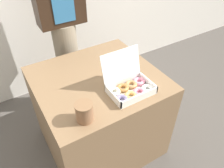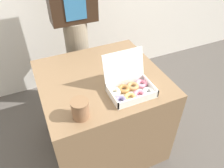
# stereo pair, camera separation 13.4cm
# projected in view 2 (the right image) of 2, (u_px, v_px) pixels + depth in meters

# --- Properties ---
(ground_plane) EXTENTS (14.00, 14.00, 0.00)m
(ground_plane) POSITION_uv_depth(u_px,v_px,m) (104.00, 139.00, 2.01)
(ground_plane) COLOR #4C4742
(table) EXTENTS (0.87, 0.82, 0.73)m
(table) POSITION_uv_depth(u_px,v_px,m) (102.00, 112.00, 1.78)
(table) COLOR brown
(table) RESTS_ON ground_plane
(donut_box) EXTENTS (0.31, 0.25, 0.24)m
(donut_box) POSITION_uv_depth(u_px,v_px,m) (130.00, 88.00, 1.39)
(donut_box) COLOR white
(donut_box) RESTS_ON table
(coffee_cup) EXTENTS (0.10, 0.10, 0.12)m
(coffee_cup) POSITION_uv_depth(u_px,v_px,m) (80.00, 109.00, 1.22)
(coffee_cup) COLOR #8C6042
(coffee_cup) RESTS_ON table
(person_customer) EXTENTS (0.38, 0.21, 1.68)m
(person_customer) POSITION_uv_depth(u_px,v_px,m) (74.00, 19.00, 1.85)
(person_customer) COLOR gray
(person_customer) RESTS_ON ground_plane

